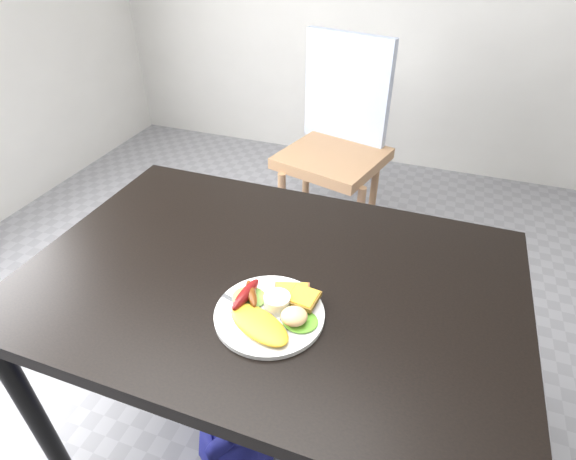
% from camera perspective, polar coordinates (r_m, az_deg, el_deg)
% --- Properties ---
extents(room_floor, '(4.00, 4.50, 0.02)m').
position_cam_1_polar(room_floor, '(1.70, -1.62, -25.23)').
color(room_floor, gray).
rests_on(room_floor, ground).
extents(dining_table, '(1.20, 0.80, 0.04)m').
position_cam_1_polar(dining_table, '(1.12, -2.25, -6.38)').
color(dining_table, black).
rests_on(dining_table, ground).
extents(dining_chair, '(0.57, 0.57, 0.06)m').
position_cam_1_polar(dining_chair, '(2.32, 5.67, 9.05)').
color(dining_chair, '#A0744E').
rests_on(dining_chair, ground).
extents(person, '(0.54, 0.40, 1.38)m').
position_cam_1_polar(person, '(1.49, 4.12, 3.49)').
color(person, navy).
rests_on(person, ground).
extents(plate, '(0.24, 0.24, 0.01)m').
position_cam_1_polar(plate, '(1.00, -2.37, -10.62)').
color(plate, white).
rests_on(plate, dining_table).
extents(lettuce_left, '(0.09, 0.08, 0.01)m').
position_cam_1_polar(lettuce_left, '(1.03, -4.95, -8.50)').
color(lettuce_left, '#5A882D').
rests_on(lettuce_left, plate).
extents(lettuce_right, '(0.09, 0.08, 0.01)m').
position_cam_1_polar(lettuce_right, '(0.97, 1.56, -11.50)').
color(lettuce_right, '#3C821E').
rests_on(lettuce_right, plate).
extents(omelette, '(0.18, 0.13, 0.02)m').
position_cam_1_polar(omelette, '(0.96, -3.72, -11.86)').
color(omelette, gold).
rests_on(omelette, plate).
extents(sausage_a, '(0.04, 0.11, 0.03)m').
position_cam_1_polar(sausage_a, '(1.01, -5.39, -8.11)').
color(sausage_a, maroon).
rests_on(sausage_a, lettuce_left).
extents(sausage_b, '(0.06, 0.08, 0.02)m').
position_cam_1_polar(sausage_b, '(1.01, -4.68, -8.02)').
color(sausage_b, '#6A330E').
rests_on(sausage_b, lettuce_left).
extents(ramekin, '(0.07, 0.07, 0.03)m').
position_cam_1_polar(ramekin, '(0.99, -1.40, -9.13)').
color(ramekin, white).
rests_on(ramekin, plate).
extents(toast_a, '(0.10, 0.10, 0.01)m').
position_cam_1_polar(toast_a, '(1.02, 0.48, -8.41)').
color(toast_a, brown).
rests_on(toast_a, plate).
extents(toast_b, '(0.07, 0.07, 0.01)m').
position_cam_1_polar(toast_b, '(1.00, 1.94, -8.61)').
color(toast_b, brown).
rests_on(toast_b, toast_a).
extents(potato_salad, '(0.07, 0.07, 0.03)m').
position_cam_1_polar(potato_salad, '(0.95, 0.79, -10.88)').
color(potato_salad, beige).
rests_on(potato_salad, lettuce_right).
extents(fork, '(0.15, 0.05, 0.00)m').
position_cam_1_polar(fork, '(1.00, -4.95, -9.97)').
color(fork, '#ADAFB7').
rests_on(fork, plate).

